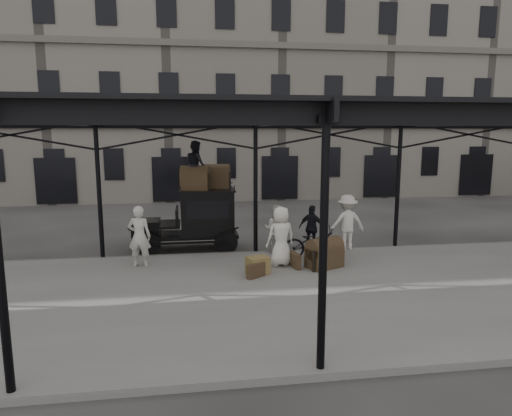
{
  "coord_description": "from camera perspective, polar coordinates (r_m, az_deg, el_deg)",
  "views": [
    {
      "loc": [
        -2.14,
        -12.84,
        4.17
      ],
      "look_at": [
        -0.04,
        1.6,
        1.7
      ],
      "focal_mm": 32.0,
      "sensor_mm": 36.0,
      "label": 1
    }
  ],
  "objects": [
    {
      "name": "steamer_trunk_platform",
      "position": [
        13.79,
        8.56,
        -5.82
      ],
      "size": [
        1.2,
        1.01,
        0.76
      ],
      "primitive_type": null,
      "rotation": [
        0.0,
        0.0,
        0.44
      ],
      "color": "#43321F",
      "rests_on": "platform"
    },
    {
      "name": "taxi",
      "position": [
        16.16,
        -7.25,
        -1.05
      ],
      "size": [
        3.65,
        1.55,
        2.18
      ],
      "color": "black",
      "rests_on": "ground"
    },
    {
      "name": "ground",
      "position": [
        13.67,
        1.16,
        -8.15
      ],
      "size": [
        120.0,
        120.0,
        0.0
      ],
      "primitive_type": "plane",
      "color": "#383533",
      "rests_on": "ground"
    },
    {
      "name": "suitcase_flat",
      "position": [
        12.75,
        -0.01,
        -7.83
      ],
      "size": [
        0.58,
        0.47,
        0.4
      ],
      "primitive_type": "cube",
      "rotation": [
        0.0,
        0.0,
        0.62
      ],
      "color": "#43321F",
      "rests_on": "platform"
    },
    {
      "name": "porter_centre",
      "position": [
        13.73,
        3.12,
        -3.54
      ],
      "size": [
        0.99,
        0.76,
        1.8
      ],
      "primitive_type": "imported",
      "rotation": [
        0.0,
        0.0,
        3.37
      ],
      "color": "silver",
      "rests_on": "platform"
    },
    {
      "name": "steamer_trunk_roof_far",
      "position": [
        16.2,
        -4.99,
        3.76
      ],
      "size": [
        1.05,
        0.76,
        0.7
      ],
      "primitive_type": null,
      "rotation": [
        0.0,
        0.0,
        -0.19
      ],
      "color": "#43321F",
      "rests_on": "taxi"
    },
    {
      "name": "bicycle",
      "position": [
        14.66,
        7.29,
        -4.32
      ],
      "size": [
        2.0,
        0.86,
        1.02
      ],
      "primitive_type": "imported",
      "rotation": [
        0.0,
        0.0,
        1.48
      ],
      "color": "black",
      "rests_on": "platform"
    },
    {
      "name": "suitcase_upright",
      "position": [
        13.69,
        4.9,
        -6.53
      ],
      "size": [
        0.24,
        0.62,
        0.45
      ],
      "primitive_type": "cube",
      "rotation": [
        0.0,
        0.0,
        0.16
      ],
      "color": "#43321F",
      "rests_on": "platform"
    },
    {
      "name": "canopy",
      "position": [
        11.34,
        2.69,
        11.75
      ],
      "size": [
        22.5,
        9.0,
        4.74
      ],
      "color": "black",
      "rests_on": "ground"
    },
    {
      "name": "porter_left",
      "position": [
        14.01,
        -14.37,
        -3.45
      ],
      "size": [
        0.74,
        0.55,
        1.86
      ],
      "primitive_type": "imported",
      "rotation": [
        0.0,
        0.0,
        2.98
      ],
      "color": "beige",
      "rests_on": "platform"
    },
    {
      "name": "porter_right",
      "position": [
        15.86,
        11.31,
        -1.75
      ],
      "size": [
        1.24,
        0.74,
        1.89
      ],
      "primitive_type": "imported",
      "rotation": [
        0.0,
        0.0,
        3.17
      ],
      "color": "silver",
      "rests_on": "platform"
    },
    {
      "name": "porter_midleft",
      "position": [
        15.25,
        2.44,
        -2.58
      ],
      "size": [
        0.93,
        0.82,
        1.61
      ],
      "primitive_type": "imported",
      "rotation": [
        0.0,
        0.0,
        2.82
      ],
      "color": "beige",
      "rests_on": "platform"
    },
    {
      "name": "steamer_trunk_roof_near",
      "position": [
        15.72,
        -7.62,
        3.52
      ],
      "size": [
        1.04,
        0.75,
        0.69
      ],
      "primitive_type": null,
      "rotation": [
        0.0,
        0.0,
        -0.2
      ],
      "color": "#43321F",
      "rests_on": "taxi"
    },
    {
      "name": "porter_roof",
      "position": [
        15.83,
        -7.49,
        5.35
      ],
      "size": [
        0.84,
        0.96,
        1.68
      ],
      "primitive_type": "imported",
      "rotation": [
        0.0,
        0.0,
        1.87
      ],
      "color": "black",
      "rests_on": "taxi"
    },
    {
      "name": "building_frontage",
      "position": [
        31.05,
        -4.43,
        14.81
      ],
      "size": [
        64.0,
        8.0,
        14.0
      ],
      "primitive_type": "cube",
      "color": "slate",
      "rests_on": "ground"
    },
    {
      "name": "wicker_hamper",
      "position": [
        13.05,
        0.23,
        -7.19
      ],
      "size": [
        0.72,
        0.63,
        0.5
      ],
      "primitive_type": "cube",
      "rotation": [
        0.0,
        0.0,
        0.35
      ],
      "color": "olive",
      "rests_on": "platform"
    },
    {
      "name": "platform",
      "position": [
        11.79,
        2.78,
        -10.74
      ],
      "size": [
        28.0,
        8.0,
        0.15
      ],
      "primitive_type": "cube",
      "color": "slate",
      "rests_on": "ground"
    },
    {
      "name": "porter_official",
      "position": [
        15.53,
        7.01,
        -2.5
      ],
      "size": [
        0.97,
        0.84,
        1.56
      ],
      "primitive_type": "imported",
      "rotation": [
        0.0,
        0.0,
        2.53
      ],
      "color": "black",
      "rests_on": "platform"
    }
  ]
}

